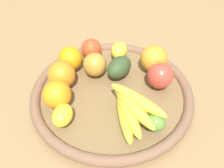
% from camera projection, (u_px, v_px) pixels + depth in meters
% --- Properties ---
extents(ground_plane, '(2.40, 2.40, 0.00)m').
position_uv_depth(ground_plane, '(112.00, 98.00, 0.75)').
color(ground_plane, olive).
rests_on(ground_plane, ground).
extents(basket, '(0.46, 0.46, 0.04)m').
position_uv_depth(basket, '(112.00, 94.00, 0.74)').
color(basket, brown).
rests_on(basket, ground_plane).
extents(banana_bunch, '(0.17, 0.14, 0.07)m').
position_uv_depth(banana_bunch, '(131.00, 108.00, 0.63)').
color(banana_bunch, yellow).
rests_on(banana_bunch, basket).
extents(apple_1, '(0.09, 0.09, 0.07)m').
position_uv_depth(apple_1, '(91.00, 49.00, 0.80)').
color(apple_1, '#CF4623').
rests_on(apple_1, basket).
extents(orange_0, '(0.11, 0.11, 0.08)m').
position_uv_depth(orange_0, '(57.00, 94.00, 0.66)').
color(orange_0, orange).
rests_on(orange_0, basket).
extents(apple_0, '(0.10, 0.10, 0.07)m').
position_uv_depth(apple_0, '(160.00, 76.00, 0.71)').
color(apple_0, '#D14232').
rests_on(apple_0, basket).
extents(lemon_0, '(0.08, 0.07, 0.05)m').
position_uv_depth(lemon_0, '(63.00, 115.00, 0.62)').
color(lemon_0, yellow).
rests_on(lemon_0, basket).
extents(lime_0, '(0.06, 0.06, 0.05)m').
position_uv_depth(lime_0, '(156.00, 122.00, 0.61)').
color(lime_0, '#5B9135').
rests_on(lime_0, basket).
extents(orange_2, '(0.10, 0.10, 0.07)m').
position_uv_depth(orange_2, '(70.00, 58.00, 0.76)').
color(orange_2, orange).
rests_on(orange_2, basket).
extents(avocado, '(0.10, 0.10, 0.06)m').
position_uv_depth(avocado, '(119.00, 67.00, 0.75)').
color(avocado, '#324625').
rests_on(avocado, basket).
extents(lemon_1, '(0.08, 0.07, 0.05)m').
position_uv_depth(lemon_1, '(119.00, 50.00, 0.81)').
color(lemon_1, yellow).
rests_on(lemon_1, basket).
extents(apple_2, '(0.10, 0.10, 0.07)m').
position_uv_depth(apple_2, '(95.00, 64.00, 0.75)').
color(apple_2, '#BA842F').
rests_on(apple_2, basket).
extents(orange_3, '(0.10, 0.10, 0.08)m').
position_uv_depth(orange_3, '(154.00, 58.00, 0.76)').
color(orange_3, orange).
rests_on(orange_3, basket).
extents(orange_1, '(0.11, 0.11, 0.08)m').
position_uv_depth(orange_1, '(62.00, 74.00, 0.71)').
color(orange_1, orange).
rests_on(orange_1, basket).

